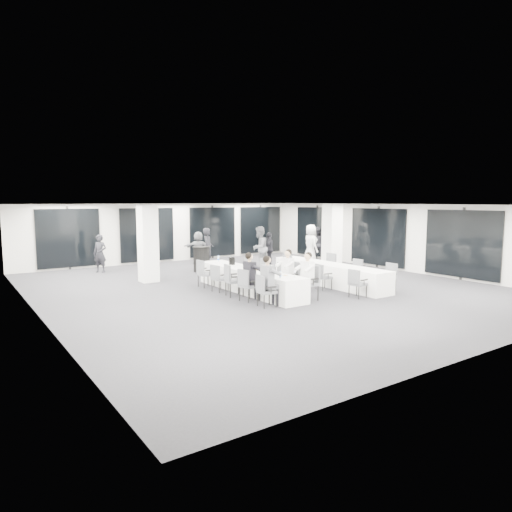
{
  "coord_description": "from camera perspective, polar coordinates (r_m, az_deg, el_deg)",
  "views": [
    {
      "loc": [
        -8.84,
        -12.57,
        2.94
      ],
      "look_at": [
        -0.38,
        -0.2,
        1.12
      ],
      "focal_mm": 32.0,
      "sensor_mm": 36.0,
      "label": 1
    }
  ],
  "objects": [
    {
      "name": "wine_glass",
      "position": [
        13.16,
        4.85,
        -2.02
      ],
      "size": [
        0.08,
        0.08,
        0.2
      ],
      "color": "silver",
      "rests_on": "banquet_table_main"
    },
    {
      "name": "water_bottle_b",
      "position": [
        14.98,
        -0.89,
        -1.07
      ],
      "size": [
        0.07,
        0.07,
        0.21
      ],
      "primitive_type": "cylinder",
      "color": "silver",
      "rests_on": "banquet_table_main"
    },
    {
      "name": "chair_main_left_mid",
      "position": [
        14.05,
        -3.06,
        -2.8
      ],
      "size": [
        0.59,
        0.63,
        0.99
      ],
      "rotation": [
        0.0,
        0.0,
        -1.78
      ],
      "color": "#56595E",
      "rests_on": "floor"
    },
    {
      "name": "chair_side_right_far",
      "position": [
        17.4,
        9.07,
        -1.04
      ],
      "size": [
        0.52,
        0.57,
        0.97
      ],
      "rotation": [
        0.0,
        0.0,
        1.63
      ],
      "color": "#56595E",
      "rests_on": "floor"
    },
    {
      "name": "chair_main_left_fourth",
      "position": [
        14.8,
        -4.76,
        -2.56
      ],
      "size": [
        0.52,
        0.55,
        0.89
      ],
      "rotation": [
        0.0,
        0.0,
        -1.4
      ],
      "color": "#56595E",
      "rests_on": "floor"
    },
    {
      "name": "seated_guest_b",
      "position": [
        13.4,
        -0.58,
        -2.2
      ],
      "size": [
        0.5,
        0.38,
        1.44
      ],
      "rotation": [
        0.0,
        0.0,
        -1.57
      ],
      "color": "black",
      "rests_on": "floor"
    },
    {
      "name": "standing_guest_e",
      "position": [
        21.32,
        6.86,
        1.78
      ],
      "size": [
        0.79,
        1.1,
        2.08
      ],
      "primitive_type": "imported",
      "rotation": [
        0.0,
        0.0,
        1.39
      ],
      "color": "silver",
      "rests_on": "floor"
    },
    {
      "name": "plate_c",
      "position": [
        14.34,
        0.01,
        -1.8
      ],
      "size": [
        0.19,
        0.19,
        0.03
      ],
      "color": "white",
      "rests_on": "banquet_table_main"
    },
    {
      "name": "plate_a",
      "position": [
        13.58,
        1.74,
        -2.3
      ],
      "size": [
        0.22,
        0.22,
        0.03
      ],
      "color": "white",
      "rests_on": "banquet_table_main"
    },
    {
      "name": "plate_b",
      "position": [
        13.39,
        3.7,
        -2.44
      ],
      "size": [
        0.19,
        0.19,
        0.03
      ],
      "color": "white",
      "rests_on": "banquet_table_main"
    },
    {
      "name": "banquet_table_side",
      "position": [
        16.2,
        9.12,
        -2.26
      ],
      "size": [
        0.9,
        5.0,
        0.75
      ],
      "primitive_type": "cube",
      "color": "white",
      "rests_on": "floor"
    },
    {
      "name": "ice_bucket_far",
      "position": [
        15.71,
        -3.02,
        -0.64
      ],
      "size": [
        0.22,
        0.22,
        0.25
      ],
      "primitive_type": "cylinder",
      "color": "black",
      "rests_on": "banquet_table_main"
    },
    {
      "name": "chair_side_left_mid",
      "position": [
        15.24,
        8.27,
        -2.38
      ],
      "size": [
        0.47,
        0.52,
        0.86
      ],
      "rotation": [
        0.0,
        0.0,
        -1.66
      ],
      "color": "#56595E",
      "rests_on": "floor"
    },
    {
      "name": "column_right",
      "position": [
        18.88,
        9.48,
        2.16
      ],
      "size": [
        0.6,
        0.6,
        2.8
      ],
      "primitive_type": "cube",
      "color": "white",
      "rests_on": "floor"
    },
    {
      "name": "chair_main_right_near",
      "position": [
        13.64,
        6.81,
        -3.04
      ],
      "size": [
        0.57,
        0.62,
        1.03
      ],
      "rotation": [
        0.0,
        0.0,
        1.48
      ],
      "color": "#56595E",
      "rests_on": "floor"
    },
    {
      "name": "cocktail_table",
      "position": [
        19.07,
        -6.83,
        -0.37
      ],
      "size": [
        0.76,
        0.76,
        1.05
      ],
      "color": "black",
      "rests_on": "floor"
    },
    {
      "name": "chair_side_left_near",
      "position": [
        14.17,
        12.44,
        -3.14
      ],
      "size": [
        0.48,
        0.53,
        0.88
      ],
      "rotation": [
        0.0,
        0.0,
        -1.48
      ],
      "color": "#56595E",
      "rests_on": "floor"
    },
    {
      "name": "chair_main_right_fourth",
      "position": [
        15.66,
        0.54,
        -1.88
      ],
      "size": [
        0.54,
        0.58,
        0.95
      ],
      "rotation": [
        0.0,
        0.0,
        1.43
      ],
      "color": "#56595E",
      "rests_on": "floor"
    },
    {
      "name": "water_bottle_a",
      "position": [
        12.97,
        3.06,
        -2.37
      ],
      "size": [
        0.06,
        0.06,
        0.19
      ],
      "primitive_type": "cylinder",
      "color": "silver",
      "rests_on": "banquet_table_main"
    },
    {
      "name": "room",
      "position": [
        16.85,
        1.04,
        1.65
      ],
      "size": [
        14.04,
        16.04,
        2.84
      ],
      "color": "#26252B",
      "rests_on": "ground"
    },
    {
      "name": "seated_guest_d",
      "position": [
        14.22,
        3.77,
        -1.68
      ],
      "size": [
        0.5,
        0.38,
        1.44
      ],
      "rotation": [
        0.0,
        0.0,
        1.57
      ],
      "color": "silver",
      "rests_on": "floor"
    },
    {
      "name": "chair_side_right_near",
      "position": [
        15.49,
        16.26,
        -2.34
      ],
      "size": [
        0.46,
        0.52,
        0.91
      ],
      "rotation": [
        0.0,
        0.0,
        1.56
      ],
      "color": "#56595E",
      "rests_on": "floor"
    },
    {
      "name": "chair_main_left_near",
      "position": [
        12.65,
        1.05,
        -4.13
      ],
      "size": [
        0.5,
        0.54,
        0.9
      ],
      "rotation": [
        0.0,
        0.0,
        -1.67
      ],
      "color": "#56595E",
      "rests_on": "floor"
    },
    {
      "name": "column_left",
      "position": [
        16.95,
        -13.36,
        1.53
      ],
      "size": [
        0.6,
        0.6,
        2.8
      ],
      "primitive_type": "cube",
      "color": "white",
      "rests_on": "floor"
    },
    {
      "name": "standing_guest_b",
      "position": [
        19.66,
        0.43,
        1.39
      ],
      "size": [
        1.18,
        1.02,
        2.09
      ],
      "primitive_type": "imported",
      "rotation": [
        0.0,
        0.0,
        3.64
      ],
      "color": "slate",
      "rests_on": "floor"
    },
    {
      "name": "standing_guest_a",
      "position": [
        19.88,
        -6.04,
        1.3
      ],
      "size": [
        0.86,
        0.92,
        2.01
      ],
      "primitive_type": "imported",
      "rotation": [
        0.0,
        0.0,
        1.08
      ],
      "color": "black",
      "rests_on": "floor"
    },
    {
      "name": "standing_guest_h",
      "position": [
        22.55,
        7.63,
        1.79
      ],
      "size": [
        1.05,
        1.02,
        1.88
      ],
      "primitive_type": "imported",
      "rotation": [
        0.0,
        0.0,
        2.42
      ],
      "color": "black",
      "rests_on": "floor"
    },
    {
      "name": "standing_guest_f",
      "position": [
        21.56,
        -7.21,
        1.33
      ],
      "size": [
        1.64,
        1.37,
        1.71
      ],
      "primitive_type": "imported",
      "rotation": [
        0.0,
        0.0,
        2.56
      ],
      "color": "slate",
      "rests_on": "floor"
    },
    {
      "name": "ice_bucket_near",
      "position": [
        13.86,
        1.8,
        -1.65
      ],
      "size": [
        0.22,
        0.22,
        0.24
      ],
      "primitive_type": "cylinder",
      "color": "black",
      "rests_on": "banquet_table_main"
    },
    {
      "name": "standing_guest_d",
      "position": [
        20.62,
        1.67,
        1.16
      ],
      "size": [
        1.15,
        1.1,
        1.73
      ],
      "primitive_type": "imported",
      "rotation": [
        0.0,
        0.0,
        3.85
      ],
      "color": "black",
      "rests_on": "floor"
    },
    {
      "name": "standing_guest_g",
      "position": [
        19.78,
        -18.93,
        0.6
      ],
      "size": [
        0.82,
        0.83,
        1.78
      ],
      "primitive_type": "imported",
      "rotation": [
        0.0,
        0.0,
        -0.82
      ],
      "color": "black",
      "rests_on": "floor"
    },
    {
      "name": "seated_guest_c",
      "position": [
        13.5,
        6.25,
        -2.17
      ],
      "size": [
        0.5,
        0.38,
        1.44
      ],
      "rotation": [
        0.0,
        0.0,
        1.57
      ],
      "color": "silver",
      "rests_on": "floor"
    },
    {
      "name": "chair_main_right_mid",
      "position": [
        14.87,
        2.71,
        -2.41
      ],
      "size": [
        0.52,
        0.56,
        0.93
      ],
      "rotation": [
        0.0,
        0.0,
        1.45
      ],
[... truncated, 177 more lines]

